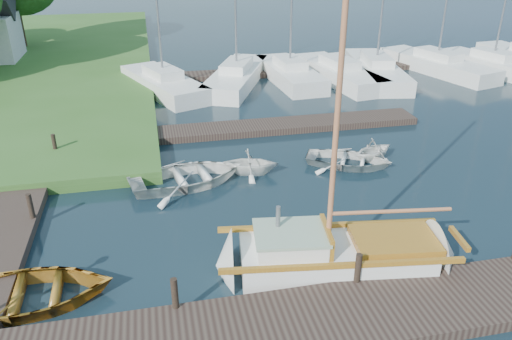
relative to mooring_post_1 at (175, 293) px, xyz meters
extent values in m
plane|color=black|center=(3.00, 5.00, -0.70)|extent=(160.00, 160.00, 0.00)
cube|color=black|center=(3.00, -1.00, -0.55)|extent=(18.00, 2.20, 0.30)
cube|color=black|center=(-5.00, 7.00, -0.55)|extent=(2.20, 18.00, 0.30)
cube|color=black|center=(5.00, 11.50, -0.55)|extent=(14.00, 1.60, 0.30)
cube|color=black|center=(13.00, 21.00, -0.55)|extent=(30.00, 1.60, 0.30)
cylinder|color=black|center=(0.00, 0.00, 0.00)|extent=(0.16, 0.16, 0.80)
cylinder|color=black|center=(4.50, 0.00, 0.00)|extent=(0.16, 0.16, 0.80)
cylinder|color=black|center=(-4.00, 5.00, 0.00)|extent=(0.16, 0.16, 0.80)
cylinder|color=black|center=(-4.00, 10.00, 0.00)|extent=(0.16, 0.16, 0.80)
cube|color=white|center=(4.29, 1.05, -0.47)|extent=(5.22, 2.66, 0.90)
cone|color=white|center=(7.31, 0.64, -0.47)|extent=(1.55, 2.12, 1.96)
cone|color=white|center=(1.37, 1.45, -0.47)|extent=(1.26, 2.08, 1.96)
cube|color=brown|center=(4.42, 1.98, 0.04)|extent=(6.16, 0.96, 0.14)
cube|color=brown|center=(4.16, 0.12, 0.04)|extent=(6.16, 0.96, 0.14)
cube|color=brown|center=(7.66, 0.59, 0.04)|extent=(0.27, 1.11, 0.14)
cube|color=white|center=(3.10, 1.21, 0.20)|extent=(1.97, 1.63, 0.44)
cube|color=#97B295|center=(3.10, 1.21, 0.45)|extent=(2.09, 1.74, 0.08)
cube|color=brown|center=(4.04, 1.08, 0.28)|extent=(0.31, 1.40, 0.60)
cylinder|color=slate|center=(2.84, 1.55, 0.78)|extent=(0.12, 0.12, 0.60)
cube|color=brown|center=(5.88, 0.83, 0.08)|extent=(2.38, 1.78, 0.20)
cylinder|color=#A9633B|center=(4.09, 1.08, 4.18)|extent=(0.14, 0.14, 8.40)
cylinder|color=#A9633B|center=(5.68, 0.86, 0.98)|extent=(3.18, 0.53, 0.10)
imported|color=brown|center=(-3.49, 1.22, -0.28)|extent=(4.11, 2.99, 0.84)
imported|color=white|center=(0.89, 6.79, -0.28)|extent=(4.59, 3.67, 0.85)
imported|color=white|center=(3.27, 7.19, -0.16)|extent=(2.44, 2.25, 1.08)
imported|color=white|center=(7.12, 7.08, -0.36)|extent=(3.96, 3.56, 0.68)
imported|color=white|center=(8.31, 7.44, -0.20)|extent=(2.38, 2.24, 1.00)
cube|color=white|center=(0.62, 18.56, -0.25)|extent=(4.81, 7.68, 0.90)
cube|color=white|center=(0.62, 18.56, 0.45)|extent=(2.27, 2.92, 0.50)
cube|color=white|center=(4.91, 19.18, -0.25)|extent=(5.33, 8.47, 0.90)
cube|color=white|center=(4.91, 19.18, 0.45)|extent=(2.44, 3.22, 0.50)
cube|color=white|center=(8.16, 19.21, -0.25)|extent=(2.70, 7.38, 0.90)
cube|color=white|center=(8.16, 19.21, 0.45)|extent=(1.57, 2.63, 0.50)
cube|color=white|center=(11.10, 18.69, -0.25)|extent=(3.35, 8.22, 0.90)
cube|color=white|center=(11.10, 18.69, 0.45)|extent=(1.80, 2.97, 0.50)
cube|color=white|center=(13.60, 18.89, -0.25)|extent=(3.69, 8.92, 0.90)
cube|color=white|center=(13.60, 18.89, 0.45)|extent=(1.91, 3.23, 0.50)
cube|color=white|center=(18.01, 19.33, -0.25)|extent=(4.43, 8.71, 0.90)
cube|color=white|center=(18.01, 19.33, 0.45)|extent=(2.15, 3.22, 0.50)
cube|color=white|center=(21.45, 18.50, -0.25)|extent=(4.12, 7.78, 0.90)
cube|color=white|center=(21.45, 18.50, 0.45)|extent=(2.05, 2.89, 0.50)
cylinder|color=#332114|center=(-9.00, 31.00, 1.64)|extent=(0.36, 0.36, 3.67)
camera|label=1|loc=(-0.10, -9.30, 7.51)|focal=35.00mm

